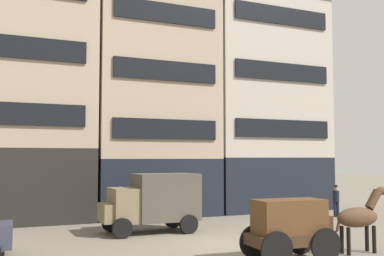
{
  "coord_description": "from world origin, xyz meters",
  "views": [
    {
      "loc": [
        -8.55,
        -16.16,
        3.34
      ],
      "look_at": [
        -0.45,
        2.17,
        4.63
      ],
      "focal_mm": 43.4,
      "sensor_mm": 36.0,
      "label": 1
    }
  ],
  "objects_px": {
    "cargo_wagon": "(291,225)",
    "draft_horse": "(360,217)",
    "delivery_truck_near": "(153,201)",
    "pedestrian_officer": "(336,199)"
  },
  "relations": [
    {
      "from": "cargo_wagon",
      "to": "pedestrian_officer",
      "type": "xyz_separation_m",
      "value": [
        9.07,
        8.23,
        -0.17
      ]
    },
    {
      "from": "cargo_wagon",
      "to": "draft_horse",
      "type": "xyz_separation_m",
      "value": [
        2.95,
        -0.0,
        0.12
      ]
    },
    {
      "from": "delivery_truck_near",
      "to": "pedestrian_officer",
      "type": "relative_size",
      "value": 2.42
    },
    {
      "from": "cargo_wagon",
      "to": "draft_horse",
      "type": "bearing_deg",
      "value": -0.05
    },
    {
      "from": "draft_horse",
      "to": "pedestrian_officer",
      "type": "distance_m",
      "value": 10.26
    },
    {
      "from": "cargo_wagon",
      "to": "draft_horse",
      "type": "height_order",
      "value": "draft_horse"
    },
    {
      "from": "cargo_wagon",
      "to": "delivery_truck_near",
      "type": "distance_m",
      "value": 7.53
    },
    {
      "from": "cargo_wagon",
      "to": "pedestrian_officer",
      "type": "distance_m",
      "value": 12.25
    },
    {
      "from": "delivery_truck_near",
      "to": "draft_horse",
      "type": "bearing_deg",
      "value": -53.98
    },
    {
      "from": "cargo_wagon",
      "to": "pedestrian_officer",
      "type": "height_order",
      "value": "cargo_wagon"
    }
  ]
}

